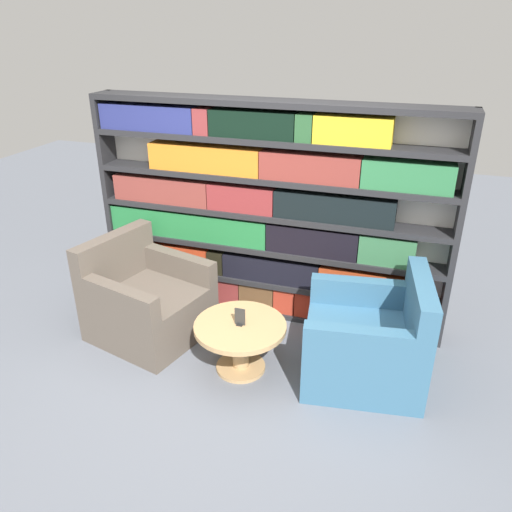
% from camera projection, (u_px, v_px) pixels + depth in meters
% --- Properties ---
extents(ground_plane, '(14.00, 14.00, 0.00)m').
position_uv_depth(ground_plane, '(223.00, 385.00, 3.96)').
color(ground_plane, slate).
extents(bookshelf, '(3.29, 0.30, 2.02)m').
position_uv_depth(bookshelf, '(266.00, 217.00, 4.59)').
color(bookshelf, silver).
rests_on(bookshelf, ground_plane).
extents(armchair_left, '(1.09, 1.06, 0.90)m').
position_uv_depth(armchair_left, '(146.00, 303.00, 4.50)').
color(armchair_left, brown).
rests_on(armchair_left, ground_plane).
extents(armchair_right, '(1.02, 0.98, 0.90)m').
position_uv_depth(armchair_right, '(368.00, 343.00, 3.94)').
color(armchair_right, '#386684').
rests_on(armchair_right, ground_plane).
extents(coffee_table, '(0.74, 0.74, 0.43)m').
position_uv_depth(coffee_table, '(240.00, 337.00, 4.01)').
color(coffee_table, tan).
rests_on(coffee_table, ground_plane).
extents(table_sign, '(0.09, 0.06, 0.14)m').
position_uv_depth(table_sign, '(240.00, 318.00, 3.94)').
color(table_sign, black).
rests_on(table_sign, coffee_table).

